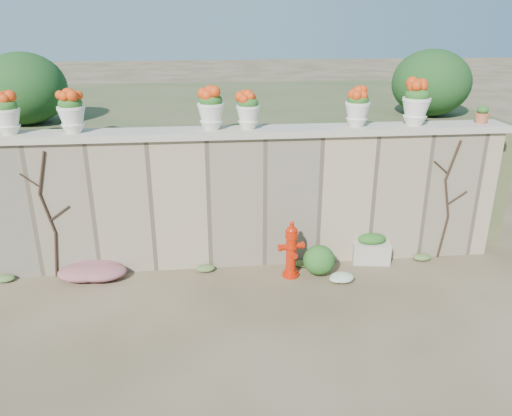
{
  "coord_description": "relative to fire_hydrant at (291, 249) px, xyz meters",
  "views": [
    {
      "loc": [
        -0.46,
        -5.22,
        3.61
      ],
      "look_at": [
        0.26,
        1.4,
        1.03
      ],
      "focal_mm": 35.0,
      "sensor_mm": 36.0,
      "label": 1
    }
  ],
  "objects": [
    {
      "name": "ground",
      "position": [
        -0.75,
        -1.22,
        -0.44
      ],
      "size": [
        80.0,
        80.0,
        0.0
      ],
      "primitive_type": "plane",
      "color": "#4B3D25",
      "rests_on": "ground"
    },
    {
      "name": "stone_wall",
      "position": [
        -0.75,
        0.58,
        0.56
      ],
      "size": [
        8.0,
        0.4,
        2.0
      ],
      "primitive_type": "cube",
      "color": "tan",
      "rests_on": "ground"
    },
    {
      "name": "wall_cap",
      "position": [
        -0.75,
        0.58,
        1.61
      ],
      "size": [
        8.1,
        0.52,
        0.1
      ],
      "primitive_type": "cube",
      "color": "#BFB2A1",
      "rests_on": "stone_wall"
    },
    {
      "name": "raised_fill",
      "position": [
        -0.75,
        3.78,
        0.56
      ],
      "size": [
        9.0,
        6.0,
        2.0
      ],
      "primitive_type": "cube",
      "color": "#384C23",
      "rests_on": "ground"
    },
    {
      "name": "back_shrub_left",
      "position": [
        -3.95,
        1.78,
        2.11
      ],
      "size": [
        1.3,
        1.3,
        1.1
      ],
      "primitive_type": "ellipsoid",
      "color": "#143814",
      "rests_on": "raised_fill"
    },
    {
      "name": "back_shrub_right",
      "position": [
        2.65,
        1.78,
        2.11
      ],
      "size": [
        1.3,
        1.3,
        1.1
      ],
      "primitive_type": "ellipsoid",
      "color": "#143814",
      "rests_on": "raised_fill"
    },
    {
      "name": "vine_left",
      "position": [
        -3.42,
        0.36,
        0.55
      ],
      "size": [
        0.6,
        0.04,
        1.91
      ],
      "color": "black",
      "rests_on": "ground"
    },
    {
      "name": "vine_right",
      "position": [
        2.48,
        0.36,
        0.55
      ],
      "size": [
        0.6,
        0.04,
        1.91
      ],
      "color": "black",
      "rests_on": "ground"
    },
    {
      "name": "fire_hydrant",
      "position": [
        0.0,
        0.0,
        0.0
      ],
      "size": [
        0.38,
        0.27,
        0.87
      ],
      "rotation": [
        0.0,
        0.0,
        0.17
      ],
      "color": "red",
      "rests_on": "ground"
    },
    {
      "name": "planter_box",
      "position": [
        1.32,
        0.33,
        -0.22
      ],
      "size": [
        0.61,
        0.41,
        0.47
      ],
      "rotation": [
        0.0,
        0.0,
        -0.16
      ],
      "color": "#BFB2A1",
      "rests_on": "ground"
    },
    {
      "name": "green_shrub",
      "position": [
        0.39,
        0.02,
        -0.15
      ],
      "size": [
        0.61,
        0.55,
        0.58
      ],
      "primitive_type": "ellipsoid",
      "color": "#1E5119",
      "rests_on": "ground"
    },
    {
      "name": "magenta_clump",
      "position": [
        -2.86,
        0.27,
        -0.3
      ],
      "size": [
        1.02,
        0.68,
        0.27
      ],
      "primitive_type": "ellipsoid",
      "color": "#CB2872",
      "rests_on": "ground"
    },
    {
      "name": "white_flowers",
      "position": [
        0.66,
        -0.24,
        -0.35
      ],
      "size": [
        0.46,
        0.37,
        0.17
      ],
      "primitive_type": "ellipsoid",
      "color": "white",
      "rests_on": "ground"
    },
    {
      "name": "urn_pot_0",
      "position": [
        -3.83,
        0.58,
        1.94
      ],
      "size": [
        0.35,
        0.35,
        0.56
      ],
      "color": "silver",
      "rests_on": "wall_cap"
    },
    {
      "name": "urn_pot_1",
      "position": [
        -2.98,
        0.58,
        1.95
      ],
      "size": [
        0.37,
        0.37,
        0.58
      ],
      "color": "silver",
      "rests_on": "wall_cap"
    },
    {
      "name": "urn_pot_2",
      "position": [
        -1.09,
        0.58,
        1.96
      ],
      "size": [
        0.38,
        0.38,
        0.59
      ],
      "color": "silver",
      "rests_on": "wall_cap"
    },
    {
      "name": "urn_pot_3",
      "position": [
        -0.56,
        0.58,
        1.93
      ],
      "size": [
        0.34,
        0.34,
        0.53
      ],
      "color": "silver",
      "rests_on": "wall_cap"
    },
    {
      "name": "urn_pot_4",
      "position": [
        1.02,
        0.58,
        1.94
      ],
      "size": [
        0.36,
        0.36,
        0.56
      ],
      "color": "silver",
      "rests_on": "wall_cap"
    },
    {
      "name": "urn_pot_5",
      "position": [
        1.9,
        0.58,
        1.98
      ],
      "size": [
        0.41,
        0.41,
        0.64
      ],
      "color": "silver",
      "rests_on": "wall_cap"
    },
    {
      "name": "terracotta_pot",
      "position": [
        2.94,
        0.58,
        1.78
      ],
      "size": [
        0.21,
        0.21,
        0.25
      ],
      "color": "#BC5939",
      "rests_on": "wall_cap"
    }
  ]
}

